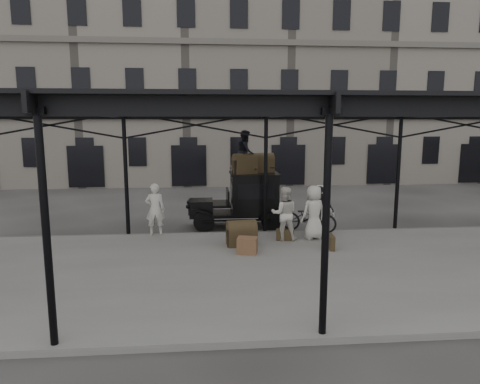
{
  "coord_description": "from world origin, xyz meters",
  "views": [
    {
      "loc": [
        -2.22,
        -13.32,
        4.17
      ],
      "look_at": [
        -0.97,
        1.6,
        1.7
      ],
      "focal_mm": 32.0,
      "sensor_mm": 36.0,
      "label": 1
    }
  ],
  "objects_px": {
    "porter_official": "(320,210)",
    "bicycle": "(309,217)",
    "taxi": "(246,197)",
    "steamer_trunk_roof_near": "(245,165)",
    "steamer_trunk_platform": "(242,235)",
    "porter_left": "(155,209)"
  },
  "relations": [
    {
      "from": "steamer_trunk_roof_near",
      "to": "steamer_trunk_platform",
      "type": "relative_size",
      "value": 0.94
    },
    {
      "from": "taxi",
      "to": "steamer_trunk_platform",
      "type": "bearing_deg",
      "value": -98.29
    },
    {
      "from": "porter_left",
      "to": "porter_official",
      "type": "relative_size",
      "value": 1.07
    },
    {
      "from": "porter_left",
      "to": "porter_official",
      "type": "height_order",
      "value": "porter_left"
    },
    {
      "from": "porter_left",
      "to": "porter_official",
      "type": "xyz_separation_m",
      "value": [
        5.91,
        -0.32,
        -0.06
      ]
    },
    {
      "from": "bicycle",
      "to": "steamer_trunk_roof_near",
      "type": "bearing_deg",
      "value": 83.92
    },
    {
      "from": "taxi",
      "to": "porter_official",
      "type": "xyz_separation_m",
      "value": [
        2.5,
        -1.83,
        -0.18
      ]
    },
    {
      "from": "porter_official",
      "to": "steamer_trunk_roof_near",
      "type": "relative_size",
      "value": 1.95
    },
    {
      "from": "porter_official",
      "to": "bicycle",
      "type": "height_order",
      "value": "porter_official"
    },
    {
      "from": "porter_left",
      "to": "steamer_trunk_platform",
      "type": "distance_m",
      "value": 3.4
    },
    {
      "from": "taxi",
      "to": "steamer_trunk_platform",
      "type": "distance_m",
      "value": 3.19
    },
    {
      "from": "bicycle",
      "to": "steamer_trunk_platform",
      "type": "bearing_deg",
      "value": 143.86
    },
    {
      "from": "steamer_trunk_roof_near",
      "to": "steamer_trunk_platform",
      "type": "height_order",
      "value": "steamer_trunk_roof_near"
    },
    {
      "from": "taxi",
      "to": "steamer_trunk_roof_near",
      "type": "xyz_separation_m",
      "value": [
        -0.08,
        -0.25,
        1.3
      ]
    },
    {
      "from": "porter_left",
      "to": "steamer_trunk_roof_near",
      "type": "xyz_separation_m",
      "value": [
        3.33,
        1.26,
        1.42
      ]
    },
    {
      "from": "porter_official",
      "to": "steamer_trunk_platform",
      "type": "xyz_separation_m",
      "value": [
        -2.95,
        -1.25,
        -0.52
      ]
    },
    {
      "from": "steamer_trunk_platform",
      "to": "steamer_trunk_roof_near",
      "type": "bearing_deg",
      "value": 75.07
    },
    {
      "from": "porter_official",
      "to": "steamer_trunk_platform",
      "type": "relative_size",
      "value": 1.83
    },
    {
      "from": "porter_official",
      "to": "bicycle",
      "type": "relative_size",
      "value": 0.86
    },
    {
      "from": "porter_left",
      "to": "taxi",
      "type": "bearing_deg",
      "value": -158.62
    },
    {
      "from": "porter_official",
      "to": "steamer_trunk_roof_near",
      "type": "xyz_separation_m",
      "value": [
        -2.58,
        1.58,
        1.49
      ]
    },
    {
      "from": "porter_left",
      "to": "steamer_trunk_platform",
      "type": "height_order",
      "value": "porter_left"
    }
  ]
}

